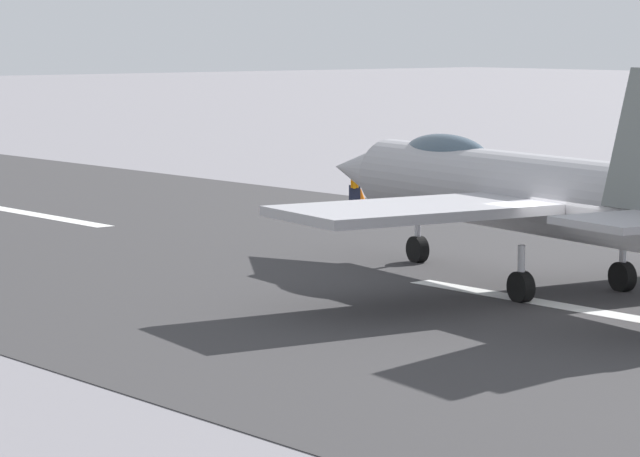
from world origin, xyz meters
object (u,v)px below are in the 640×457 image
at_px(fighter_jet, 525,190).
at_px(crew_person, 355,186).
at_px(marker_cone_far, 361,196).
at_px(marker_cone_mid, 575,221).

relative_size(fighter_jet, crew_person, 10.81).
relative_size(crew_person, marker_cone_far, 3.01).
distance_m(fighter_jet, marker_cone_far, 20.70).
height_order(marker_cone_mid, marker_cone_far, same).
bearing_deg(marker_cone_mid, fighter_jet, 124.94).
bearing_deg(marker_cone_far, marker_cone_mid, 180.00).
bearing_deg(marker_cone_far, crew_person, 132.38).
bearing_deg(fighter_jet, crew_person, -27.60).
distance_m(crew_person, marker_cone_mid, 9.51).
height_order(crew_person, marker_cone_far, crew_person).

